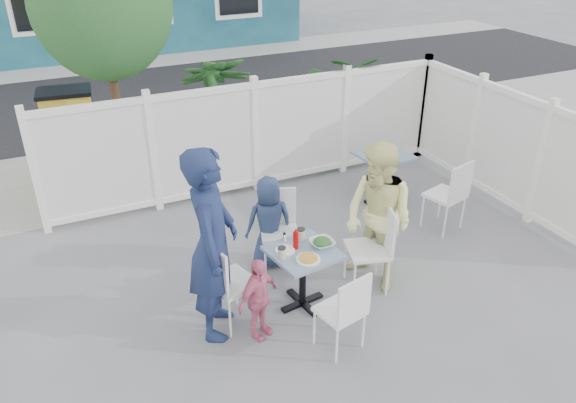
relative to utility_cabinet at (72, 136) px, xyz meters
name	(u,v)px	position (x,y,z in m)	size (l,w,h in m)	color
ground	(329,277)	(2.22, -4.00, -0.65)	(80.00, 80.00, 0.00)	slate
near_sidewalk	(220,155)	(2.22, -0.20, -0.64)	(24.00, 2.60, 0.01)	gray
street	(165,94)	(2.22, 3.50, -0.64)	(24.00, 5.00, 0.01)	black
far_sidewalk	(136,61)	(2.22, 6.60, -0.64)	(24.00, 1.60, 0.01)	gray
fence_back	(256,139)	(2.32, -1.60, 0.14)	(5.86, 0.08, 1.60)	white
fence_right	(505,150)	(5.22, -3.40, 0.14)	(0.08, 3.66, 1.60)	white
tree	(102,4)	(0.62, -0.70, 1.94)	(1.80, 1.62, 3.59)	#382316
utility_cabinet	(72,136)	(0.00, 0.00, 0.00)	(0.70, 0.50, 1.30)	gold
potted_shrub_a	(220,117)	(2.04, -0.90, 0.28)	(1.04, 1.04, 1.85)	#1F4D2A
potted_shrub_b	(327,106)	(3.79, -1.00, 0.24)	(1.59, 1.38, 1.77)	#1F4D2A
main_table	(303,263)	(1.73, -4.30, -0.13)	(0.72, 0.72, 0.67)	#445775
spare_table	(383,165)	(3.78, -2.66, -0.11)	(0.72, 0.72, 0.70)	#445775
chair_left	(225,278)	(0.92, -4.26, -0.09)	(0.52, 0.53, 0.96)	white
chair_right	(376,242)	(2.57, -4.34, -0.08)	(0.53, 0.55, 0.98)	white
chair_back	(279,223)	(1.84, -3.48, -0.12)	(0.52, 0.51, 0.91)	white
chair_near	(346,308)	(1.78, -5.08, -0.15)	(0.46, 0.45, 0.86)	white
chair_spare	(451,191)	(4.09, -3.72, -0.09)	(0.53, 0.52, 0.96)	white
man	(213,245)	(0.82, -4.26, 0.32)	(0.71, 0.46, 1.94)	#19244B
woman	(378,218)	(2.62, -4.29, 0.18)	(0.80, 0.62, 1.65)	#E6EA51
boy	(269,222)	(1.73, -3.45, -0.10)	(0.54, 0.35, 1.10)	navy
toddler	(258,299)	(1.14, -4.55, -0.21)	(0.51, 0.21, 0.87)	#D9698E
plate_main	(308,259)	(1.71, -4.47, 0.03)	(0.24, 0.24, 0.02)	white
plate_side	(285,250)	(1.57, -4.22, 0.03)	(0.20, 0.20, 0.01)	white
salad_bowl	(322,243)	(1.95, -4.30, 0.05)	(0.24, 0.24, 0.06)	white
coffee_cup_a	(282,253)	(1.49, -4.33, 0.08)	(0.08, 0.08, 0.12)	beige
coffee_cup_b	(301,235)	(1.80, -4.11, 0.08)	(0.08, 0.08, 0.12)	beige
ketchup_bottle	(296,240)	(1.69, -4.23, 0.11)	(0.06, 0.06, 0.19)	#A80404
salt_shaker	(285,239)	(1.64, -4.07, 0.06)	(0.03, 0.03, 0.07)	white
pepper_shaker	(284,236)	(1.66, -4.01, 0.05)	(0.03, 0.03, 0.07)	black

